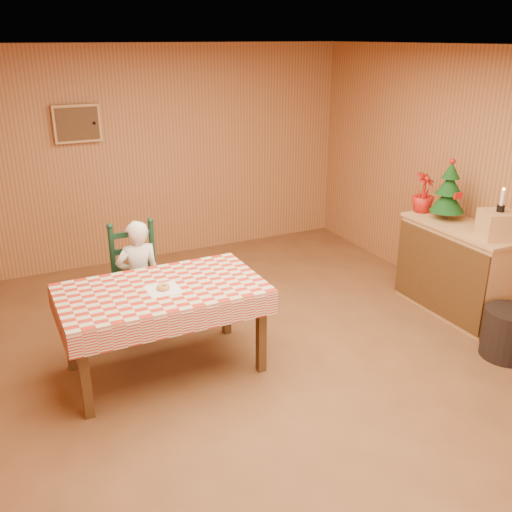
{
  "coord_description": "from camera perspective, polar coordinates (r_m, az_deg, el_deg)",
  "views": [
    {
      "loc": [
        -1.96,
        -3.79,
        2.67
      ],
      "look_at": [
        0.0,
        0.2,
        0.95
      ],
      "focal_mm": 40.0,
      "sensor_mm": 36.0,
      "label": 1
    }
  ],
  "objects": [
    {
      "name": "flower_arrangement",
      "position": [
        6.25,
        16.41,
        6.1
      ],
      "size": [
        0.3,
        0.3,
        0.41
      ],
      "primitive_type": "imported",
      "rotation": [
        0.0,
        0.0,
        0.35
      ],
      "color": "#AD150F",
      "rests_on": "shelf_unit"
    },
    {
      "name": "storage_bin",
      "position": [
        5.53,
        23.93,
        -7.08
      ],
      "size": [
        0.56,
        0.56,
        0.45
      ],
      "primitive_type": "cylinder",
      "rotation": [
        0.0,
        0.0,
        0.31
      ],
      "color": "black",
      "rests_on": "ground"
    },
    {
      "name": "ground",
      "position": [
        5.03,
        1.02,
        -10.89
      ],
      "size": [
        6.0,
        6.0,
        0.0
      ],
      "primitive_type": "plane",
      "color": "brown",
      "rests_on": "ground"
    },
    {
      "name": "candle_set",
      "position": [
        5.62,
        23.32,
        4.73
      ],
      "size": [
        0.07,
        0.07,
        0.22
      ],
      "color": "black",
      "rests_on": "crate"
    },
    {
      "name": "christmas_tree",
      "position": [
        6.05,
        18.72,
        6.09
      ],
      "size": [
        0.34,
        0.34,
        0.62
      ],
      "color": "#503115",
      "rests_on": "shelf_unit"
    },
    {
      "name": "donut",
      "position": [
        4.63,
        -9.27,
        -3.09
      ],
      "size": [
        0.14,
        0.14,
        0.04
      ],
      "primitive_type": "torus",
      "rotation": [
        0.0,
        0.0,
        0.43
      ],
      "color": "#CC9049",
      "rests_on": "napkin"
    },
    {
      "name": "crate",
      "position": [
        5.67,
        23.05,
        2.89
      ],
      "size": [
        0.39,
        0.39,
        0.25
      ],
      "primitive_type": "cube",
      "rotation": [
        0.0,
        0.0,
        -0.4
      ],
      "color": "tan",
      "rests_on": "shelf_unit"
    },
    {
      "name": "seated_child",
      "position": [
        5.41,
        -11.61,
        -2.22
      ],
      "size": [
        0.41,
        0.27,
        1.12
      ],
      "primitive_type": "imported",
      "rotation": [
        0.0,
        0.0,
        3.14
      ],
      "color": "silver",
      "rests_on": "ground"
    },
    {
      "name": "ladder_chair",
      "position": [
        5.48,
        -11.72,
        -2.57
      ],
      "size": [
        0.44,
        0.4,
        1.08
      ],
      "color": "black",
      "rests_on": "ground"
    },
    {
      "name": "dining_table",
      "position": [
        4.71,
        -9.38,
        -4.01
      ],
      "size": [
        1.66,
        0.96,
        0.77
      ],
      "color": "#503115",
      "rests_on": "ground"
    },
    {
      "name": "shelf_unit",
      "position": [
        6.11,
        19.46,
        -1.26
      ],
      "size": [
        0.54,
        1.24,
        0.93
      ],
      "color": "tan",
      "rests_on": "ground"
    },
    {
      "name": "cabin_walls",
      "position": [
        4.82,
        -1.8,
        11.05
      ],
      "size": [
        5.1,
        6.05,
        2.65
      ],
      "color": "#A96C3D",
      "rests_on": "ground"
    },
    {
      "name": "napkin",
      "position": [
        4.64,
        -9.26,
        -3.31
      ],
      "size": [
        0.26,
        0.26,
        0.0
      ],
      "primitive_type": "cube",
      "rotation": [
        0.0,
        0.0,
        0.0
      ],
      "color": "white",
      "rests_on": "dining_table"
    }
  ]
}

